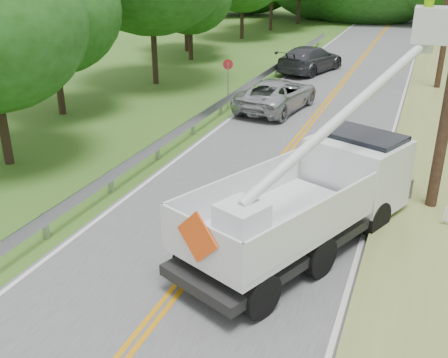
% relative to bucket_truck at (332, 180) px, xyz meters
% --- Properties ---
extents(road, '(7.20, 96.00, 0.03)m').
position_rel_bucket_truck_xyz_m(road, '(-2.56, 7.16, -1.53)').
color(road, '#4F4F51').
rests_on(road, ground).
extents(guardrail, '(0.18, 48.00, 0.77)m').
position_rel_bucket_truck_xyz_m(guardrail, '(-6.58, 8.06, -0.99)').
color(guardrail, '#93949A').
rests_on(guardrail, ground).
extents(bucket_truck, '(5.04, 7.24, 6.71)m').
position_rel_bucket_truck_xyz_m(bucket_truck, '(0.00, 0.00, 0.00)').
color(bucket_truck, black).
rests_on(bucket_truck, road).
extents(suv_silver, '(3.16, 5.52, 1.45)m').
position_rel_bucket_truck_xyz_m(suv_silver, '(-4.51, 10.90, -0.80)').
color(suv_silver, '#ACAEB3').
rests_on(suv_silver, road).
extents(suv_darkgrey, '(3.63, 5.86, 1.58)m').
position_rel_bucket_truck_xyz_m(suv_darkgrey, '(-4.96, 19.87, -0.73)').
color(suv_darkgrey, '#3A3B41').
rests_on(suv_darkgrey, road).
extents(stop_sign_permanent, '(0.46, 0.22, 2.33)m').
position_rel_bucket_truck_xyz_m(stop_sign_permanent, '(-6.73, 10.28, -0.02)').
color(stop_sign_permanent, '#93949A').
rests_on(stop_sign_permanent, ground).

